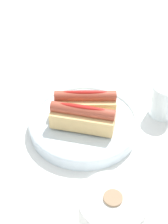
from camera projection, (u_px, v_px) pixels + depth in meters
The scene contains 6 objects.
ground_plane at pixel (78, 134), 0.77m from camera, with size 2.40×2.40×0.00m, color white.
serving_bowl at pixel (84, 123), 0.77m from camera, with size 0.27×0.27×0.04m.
hotdog_front at pixel (85, 102), 0.76m from camera, with size 0.15×0.06×0.06m.
hotdog_back at pixel (83, 117), 0.72m from camera, with size 0.16×0.09×0.06m.
water_glass at pixel (164, 101), 0.80m from camera, with size 0.07×0.07×0.09m.
paper_towel_roll at pixel (111, 220), 0.53m from camera, with size 0.11×0.11×0.13m.
Camera 1 is at (0.01, 0.54, 0.55)m, focal length 49.63 mm.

